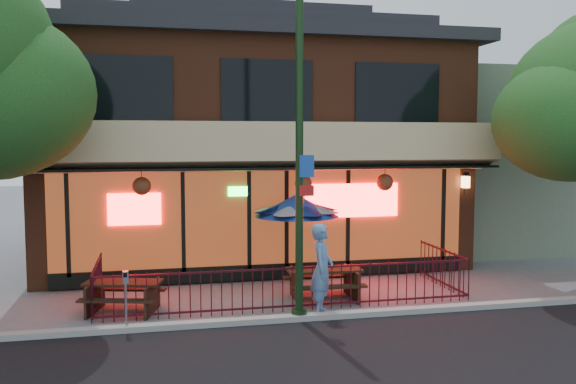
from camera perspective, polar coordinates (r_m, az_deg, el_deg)
The scene contains 11 objects.
ground at distance 13.35m, azimuth 0.64°, elevation -11.32°, with size 80.00×80.00×0.00m, color gray.
curb at distance 12.87m, azimuth 1.15°, elevation -11.67°, with size 80.00×0.25×0.12m, color #999993.
restaurant_building at distance 19.82m, azimuth -4.02°, elevation 6.05°, with size 12.96×9.49×8.05m.
neighbor_building at distance 23.44m, azimuth 18.11°, elevation 2.89°, with size 6.00×7.00×6.00m, color slate.
patio_fence at distance 13.67m, azimuth 0.16°, elevation -8.20°, with size 8.44×2.62×1.00m.
street_light at distance 12.44m, azimuth 1.08°, elevation 2.22°, with size 0.43×0.32×7.00m.
picnic_table_left at distance 13.78m, azimuth -15.16°, elevation -9.03°, with size 1.87×1.60×0.69m.
picnic_table_right at distance 14.39m, azimuth 3.38°, elevation -8.14°, with size 1.78×1.39×0.74m.
patio_umbrella at distance 15.38m, azimuth 0.80°, elevation -1.26°, with size 2.13×2.13×2.43m.
pedestrian at distance 13.08m, azimuth 3.19°, elevation -7.24°, with size 0.72×0.47×1.96m, color #5F8BBF.
parking_meter_near at distance 12.37m, azimuth -14.95°, elevation -8.91°, with size 0.12×0.11×1.20m.
Camera 1 is at (-2.90, -12.49, 3.74)m, focal length 38.00 mm.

